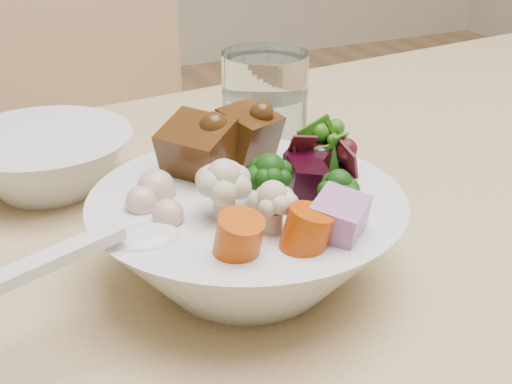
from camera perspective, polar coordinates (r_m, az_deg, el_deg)
dining_table at (r=0.72m, az=13.20°, el=-6.95°), size 1.66×1.04×0.74m
chair_far at (r=1.32m, az=-10.71°, el=1.25°), size 0.50×0.50×0.89m
food_bowl at (r=0.55m, az=-0.61°, el=-3.14°), size 0.24×0.24×0.13m
soup_spoon at (r=0.48m, az=-10.57°, el=-4.19°), size 0.14×0.05×0.03m
water_glass at (r=0.68m, az=0.70°, el=5.00°), size 0.08×0.08×0.14m
side_bowl at (r=0.72m, az=-16.48°, el=2.28°), size 0.17×0.17×0.06m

